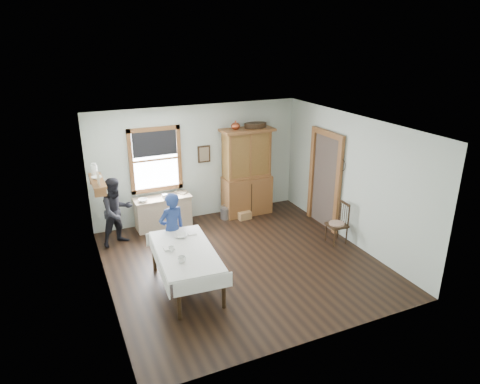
{
  "coord_description": "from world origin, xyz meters",
  "views": [
    {
      "loc": [
        -3.04,
        -6.7,
        4.22
      ],
      "look_at": [
        0.1,
        0.3,
        1.35
      ],
      "focal_mm": 32.0,
      "sensor_mm": 36.0,
      "label": 1
    }
  ],
  "objects_px": {
    "spindle_chair": "(337,223)",
    "dining_table": "(186,269)",
    "wicker_basket": "(244,215)",
    "figure_dark": "(117,214)",
    "china_hutch": "(247,172)",
    "pail": "(226,213)",
    "work_counter": "(163,212)",
    "woman_blue": "(172,232)"
  },
  "relations": [
    {
      "from": "pail",
      "to": "wicker_basket",
      "type": "relative_size",
      "value": 0.86
    },
    {
      "from": "spindle_chair",
      "to": "wicker_basket",
      "type": "distance_m",
      "value": 2.33
    },
    {
      "from": "pail",
      "to": "china_hutch",
      "type": "bearing_deg",
      "value": 8.65
    },
    {
      "from": "spindle_chair",
      "to": "woman_blue",
      "type": "xyz_separation_m",
      "value": [
        -3.4,
        0.53,
        0.23
      ]
    },
    {
      "from": "pail",
      "to": "dining_table",
      "type": "bearing_deg",
      "value": -125.3
    },
    {
      "from": "woman_blue",
      "to": "pail",
      "type": "bearing_deg",
      "value": -152.8
    },
    {
      "from": "work_counter",
      "to": "wicker_basket",
      "type": "bearing_deg",
      "value": -11.54
    },
    {
      "from": "pail",
      "to": "wicker_basket",
      "type": "distance_m",
      "value": 0.45
    },
    {
      "from": "china_hutch",
      "to": "woman_blue",
      "type": "distance_m",
      "value": 2.92
    },
    {
      "from": "work_counter",
      "to": "wicker_basket",
      "type": "distance_m",
      "value": 1.93
    },
    {
      "from": "work_counter",
      "to": "figure_dark",
      "type": "xyz_separation_m",
      "value": [
        -1.07,
        -0.42,
        0.31
      ]
    },
    {
      "from": "pail",
      "to": "figure_dark",
      "type": "relative_size",
      "value": 0.2
    },
    {
      "from": "china_hutch",
      "to": "wicker_basket",
      "type": "relative_size",
      "value": 6.77
    },
    {
      "from": "woman_blue",
      "to": "china_hutch",
      "type": "bearing_deg",
      "value": -159.6
    },
    {
      "from": "wicker_basket",
      "to": "work_counter",
      "type": "bearing_deg",
      "value": 169.64
    },
    {
      "from": "wicker_basket",
      "to": "figure_dark",
      "type": "bearing_deg",
      "value": -178.62
    },
    {
      "from": "work_counter",
      "to": "dining_table",
      "type": "distance_m",
      "value": 2.64
    },
    {
      "from": "spindle_chair",
      "to": "wicker_basket",
      "type": "relative_size",
      "value": 2.88
    },
    {
      "from": "spindle_chair",
      "to": "china_hutch",
      "type": "bearing_deg",
      "value": 117.61
    },
    {
      "from": "pail",
      "to": "work_counter",
      "type": "bearing_deg",
      "value": 174.8
    },
    {
      "from": "figure_dark",
      "to": "china_hutch",
      "type": "bearing_deg",
      "value": -13.93
    },
    {
      "from": "work_counter",
      "to": "pail",
      "type": "distance_m",
      "value": 1.51
    },
    {
      "from": "spindle_chair",
      "to": "work_counter",
      "type": "bearing_deg",
      "value": 146.41
    },
    {
      "from": "work_counter",
      "to": "figure_dark",
      "type": "relative_size",
      "value": 0.95
    },
    {
      "from": "pail",
      "to": "woman_blue",
      "type": "distance_m",
      "value": 2.43
    },
    {
      "from": "wicker_basket",
      "to": "woman_blue",
      "type": "relative_size",
      "value": 0.23
    },
    {
      "from": "work_counter",
      "to": "spindle_chair",
      "type": "xyz_separation_m",
      "value": [
        3.15,
        -2.27,
        0.09
      ]
    },
    {
      "from": "dining_table",
      "to": "pail",
      "type": "xyz_separation_m",
      "value": [
        1.76,
        2.49,
        -0.24
      ]
    },
    {
      "from": "wicker_basket",
      "to": "figure_dark",
      "type": "distance_m",
      "value": 3.01
    },
    {
      "from": "woman_blue",
      "to": "wicker_basket",
      "type": "bearing_deg",
      "value": -162.34
    },
    {
      "from": "china_hutch",
      "to": "work_counter",
      "type": "bearing_deg",
      "value": 178.59
    },
    {
      "from": "figure_dark",
      "to": "spindle_chair",
      "type": "bearing_deg",
      "value": -44.44
    },
    {
      "from": "china_hutch",
      "to": "dining_table",
      "type": "relative_size",
      "value": 1.14
    },
    {
      "from": "china_hutch",
      "to": "figure_dark",
      "type": "distance_m",
      "value": 3.2
    },
    {
      "from": "dining_table",
      "to": "pail",
      "type": "bearing_deg",
      "value": 54.7
    },
    {
      "from": "spindle_chair",
      "to": "dining_table",
      "type": "bearing_deg",
      "value": -171.88
    },
    {
      "from": "pail",
      "to": "figure_dark",
      "type": "xyz_separation_m",
      "value": [
        -2.55,
        -0.28,
        0.54
      ]
    },
    {
      "from": "dining_table",
      "to": "woman_blue",
      "type": "bearing_deg",
      "value": 88.6
    },
    {
      "from": "pail",
      "to": "figure_dark",
      "type": "bearing_deg",
      "value": -173.73
    },
    {
      "from": "spindle_chair",
      "to": "woman_blue",
      "type": "distance_m",
      "value": 3.45
    },
    {
      "from": "pail",
      "to": "woman_blue",
      "type": "xyz_separation_m",
      "value": [
        -1.74,
        -1.6,
        0.54
      ]
    },
    {
      "from": "work_counter",
      "to": "pail",
      "type": "bearing_deg",
      "value": -6.38
    }
  ]
}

